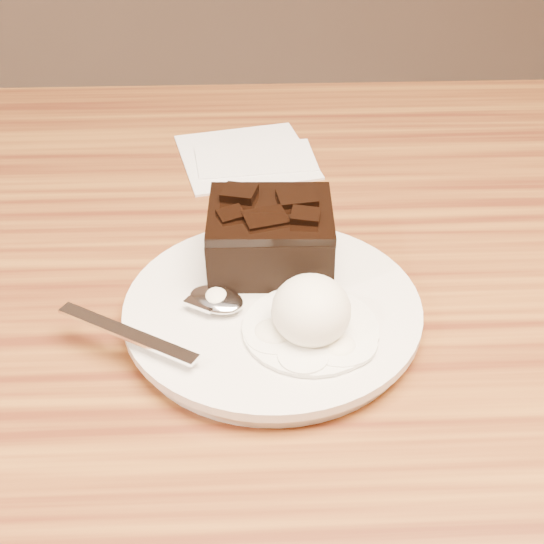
{
  "coord_description": "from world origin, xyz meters",
  "views": [
    {
      "loc": [
        -0.05,
        -0.49,
        1.11
      ],
      "look_at": [
        -0.03,
        -0.05,
        0.79
      ],
      "focal_mm": 48.56,
      "sensor_mm": 36.0,
      "label": 1
    }
  ],
  "objects_px": {
    "plate": "(273,313)",
    "brownie": "(270,240)",
    "dining_table": "(298,537)",
    "ice_cream_scoop": "(311,310)",
    "spoon": "(216,301)",
    "napkin": "(246,156)"
  },
  "relations": [
    {
      "from": "ice_cream_scoop",
      "to": "brownie",
      "type": "bearing_deg",
      "value": 106.71
    },
    {
      "from": "ice_cream_scoop",
      "to": "dining_table",
      "type": "bearing_deg",
      "value": 86.38
    },
    {
      "from": "brownie",
      "to": "spoon",
      "type": "xyz_separation_m",
      "value": [
        -0.04,
        -0.05,
        -0.02
      ]
    },
    {
      "from": "spoon",
      "to": "ice_cream_scoop",
      "type": "bearing_deg",
      "value": -82.9
    },
    {
      "from": "dining_table",
      "to": "plate",
      "type": "bearing_deg",
      "value": -117.16
    },
    {
      "from": "spoon",
      "to": "brownie",
      "type": "bearing_deg",
      "value": -6.46
    },
    {
      "from": "plate",
      "to": "brownie",
      "type": "relative_size",
      "value": 2.33
    },
    {
      "from": "dining_table",
      "to": "ice_cream_scoop",
      "type": "distance_m",
      "value": 0.42
    },
    {
      "from": "plate",
      "to": "ice_cream_scoop",
      "type": "bearing_deg",
      "value": -51.5
    },
    {
      "from": "dining_table",
      "to": "brownie",
      "type": "height_order",
      "value": "brownie"
    },
    {
      "from": "dining_table",
      "to": "spoon",
      "type": "xyz_separation_m",
      "value": [
        -0.07,
        -0.06,
        0.4
      ]
    },
    {
      "from": "brownie",
      "to": "napkin",
      "type": "height_order",
      "value": "brownie"
    },
    {
      "from": "plate",
      "to": "ice_cream_scoop",
      "type": "xyz_separation_m",
      "value": [
        0.03,
        -0.03,
        0.03
      ]
    },
    {
      "from": "plate",
      "to": "spoon",
      "type": "xyz_separation_m",
      "value": [
        -0.04,
        -0.0,
        0.01
      ]
    },
    {
      "from": "plate",
      "to": "brownie",
      "type": "distance_m",
      "value": 0.06
    },
    {
      "from": "brownie",
      "to": "ice_cream_scoop",
      "type": "xyz_separation_m",
      "value": [
        0.03,
        -0.08,
        -0.0
      ]
    },
    {
      "from": "ice_cream_scoop",
      "to": "napkin",
      "type": "height_order",
      "value": "ice_cream_scoop"
    },
    {
      "from": "napkin",
      "to": "brownie",
      "type": "bearing_deg",
      "value": -85.23
    },
    {
      "from": "brownie",
      "to": "napkin",
      "type": "bearing_deg",
      "value": 94.77
    },
    {
      "from": "brownie",
      "to": "ice_cream_scoop",
      "type": "height_order",
      "value": "brownie"
    },
    {
      "from": "dining_table",
      "to": "spoon",
      "type": "relative_size",
      "value": 6.98
    },
    {
      "from": "dining_table",
      "to": "brownie",
      "type": "xyz_separation_m",
      "value": [
        -0.03,
        -0.01,
        0.42
      ]
    }
  ]
}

